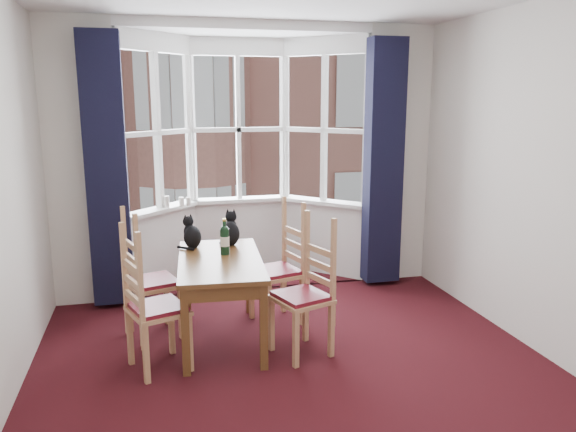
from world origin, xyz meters
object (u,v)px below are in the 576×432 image
object	(u,v)px
chair_right_near	(310,296)
candle_tall	(167,202)
chair_left_far	(143,285)
chair_right_far	(285,271)
candle_short	(182,202)
chair_left_near	(146,312)
candle_extra	(188,202)
dining_table	(220,270)
cat_left	(192,235)
wine_bottle	(225,239)
cat_right	(230,231)

from	to	relation	value
chair_right_near	candle_tall	world-z (taller)	candle_tall
chair_right_near	chair_left_far	bearing A→B (deg)	155.44
chair_right_far	candle_short	xyz separation A→B (m)	(-0.85, 1.32, 0.45)
chair_left_near	candle_extra	xyz separation A→B (m)	(0.47, 2.07, 0.45)
dining_table	chair_left_far	bearing A→B (deg)	161.40
cat_left	wine_bottle	world-z (taller)	wine_bottle
chair_left_far	candle_short	xyz separation A→B (m)	(0.42, 1.41, 0.45)
chair_left_near	cat_left	size ratio (longest dim) A/B	3.04
chair_right_near	wine_bottle	world-z (taller)	wine_bottle
cat_right	wine_bottle	world-z (taller)	cat_right
dining_table	candle_short	xyz separation A→B (m)	(-0.21, 1.62, 0.30)
chair_left_near	dining_table	bearing A→B (deg)	34.75
chair_left_near	cat_left	xyz separation A→B (m)	(0.42, 0.84, 0.37)
chair_left_near	candle_extra	distance (m)	2.17
cat_left	chair_left_near	bearing A→B (deg)	-116.27
dining_table	chair_right_far	distance (m)	0.72
candle_short	chair_left_near	bearing A→B (deg)	-100.98
cat_left	wine_bottle	distance (m)	0.39
chair_left_near	cat_right	xyz separation A→B (m)	(0.76, 0.86, 0.38)
chair_right_far	candle_short	bearing A→B (deg)	122.68
chair_right_near	cat_left	xyz separation A→B (m)	(-0.87, 0.80, 0.37)
candle_extra	chair_right_near	bearing A→B (deg)	-68.10
cat_right	chair_right_far	bearing A→B (deg)	-15.47
chair_left_far	chair_right_far	world-z (taller)	same
chair_right_far	cat_left	xyz separation A→B (m)	(-0.83, 0.11, 0.37)
chair_left_far	candle_tall	distance (m)	1.48
cat_left	wine_bottle	xyz separation A→B (m)	(0.26, -0.29, 0.02)
chair_right_near	wine_bottle	xyz separation A→B (m)	(-0.62, 0.51, 0.39)
chair_right_far	candle_short	world-z (taller)	candle_short
cat_right	candle_extra	distance (m)	1.25
chair_left_far	cat_right	world-z (taller)	cat_right
chair_right_near	candle_short	bearing A→B (deg)	113.93
chair_left_far	chair_right_near	world-z (taller)	same
cat_right	chair_left_near	bearing A→B (deg)	-131.62
cat_right	candle_extra	size ratio (longest dim) A/B	3.40
dining_table	cat_right	size ratio (longest dim) A/B	4.05
chair_left_far	cat_left	world-z (taller)	cat_left
dining_table	candle_tall	size ratio (longest dim) A/B	10.33
candle_tall	candle_short	distance (m)	0.16
candle_short	candle_extra	world-z (taller)	candle_short
cat_left	candle_extra	bearing A→B (deg)	87.28
candle_tall	chair_left_near	bearing A→B (deg)	-96.68
cat_left	candle_tall	distance (m)	1.19
candle_tall	chair_right_near	bearing A→B (deg)	-61.99
candle_extra	candle_tall	bearing A→B (deg)	-168.12
cat_left	wine_bottle	bearing A→B (deg)	-48.87
chair_right_near	wine_bottle	size ratio (longest dim) A/B	2.94
dining_table	chair_right_near	world-z (taller)	chair_right_near
chair_left_far	cat_right	distance (m)	0.90
cat_right	candle_extra	bearing A→B (deg)	103.52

